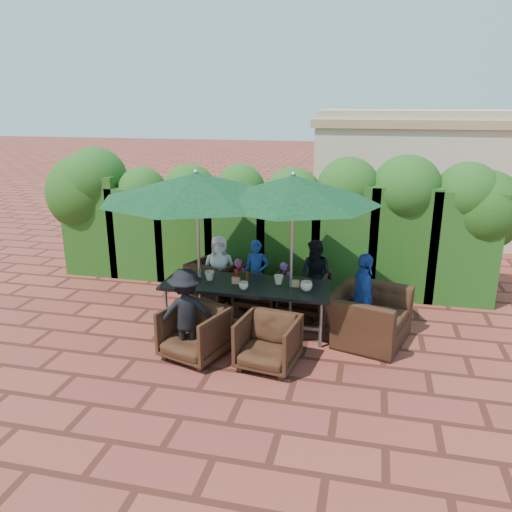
% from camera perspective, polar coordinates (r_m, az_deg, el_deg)
% --- Properties ---
extents(ground, '(80.00, 80.00, 0.00)m').
position_cam_1_polar(ground, '(7.75, -2.50, -8.71)').
color(ground, brown).
rests_on(ground, ground).
extents(dining_table, '(2.55, 0.90, 0.75)m').
position_cam_1_polar(dining_table, '(7.58, -1.10, -3.73)').
color(dining_table, black).
rests_on(dining_table, ground).
extents(umbrella_left, '(2.85, 2.85, 2.46)m').
position_cam_1_polar(umbrella_left, '(7.36, -6.83, 7.93)').
color(umbrella_left, gray).
rests_on(umbrella_left, ground).
extents(umbrella_right, '(2.50, 2.50, 2.46)m').
position_cam_1_polar(umbrella_right, '(7.08, 4.25, 7.63)').
color(umbrella_right, gray).
rests_on(umbrella_right, ground).
extents(chair_far_left, '(0.99, 0.96, 0.80)m').
position_cam_1_polar(chair_far_left, '(8.84, -4.73, -2.60)').
color(chair_far_left, black).
rests_on(chair_far_left, ground).
extents(chair_far_mid, '(0.83, 0.79, 0.76)m').
position_cam_1_polar(chair_far_mid, '(8.55, 0.40, -3.36)').
color(chair_far_mid, black).
rests_on(chair_far_mid, ground).
extents(chair_far_right, '(0.85, 0.81, 0.78)m').
position_cam_1_polar(chair_far_right, '(8.37, 5.56, -3.87)').
color(chair_far_right, black).
rests_on(chair_far_right, ground).
extents(chair_near_left, '(0.96, 0.93, 0.80)m').
position_cam_1_polar(chair_near_left, '(6.93, -7.06, -8.44)').
color(chair_near_left, black).
rests_on(chair_near_left, ground).
extents(chair_near_right, '(0.84, 0.80, 0.76)m').
position_cam_1_polar(chair_near_right, '(6.66, 1.39, -9.58)').
color(chair_near_right, black).
rests_on(chair_near_right, ground).
extents(chair_end_right, '(1.06, 1.34, 1.02)m').
position_cam_1_polar(chair_end_right, '(7.48, 12.78, -5.83)').
color(chair_end_right, black).
rests_on(chair_end_right, ground).
extents(adult_far_left, '(0.65, 0.47, 1.18)m').
position_cam_1_polar(adult_far_left, '(8.75, -4.21, -1.46)').
color(adult_far_left, white).
rests_on(adult_far_left, ground).
extents(adult_far_mid, '(0.45, 0.38, 1.17)m').
position_cam_1_polar(adult_far_mid, '(8.50, 0.04, -2.05)').
color(adult_far_mid, '#1B3F93').
rests_on(adult_far_mid, ground).
extents(adult_far_right, '(0.68, 0.55, 1.22)m').
position_cam_1_polar(adult_far_right, '(8.37, 6.86, -2.29)').
color(adult_far_right, black).
rests_on(adult_far_right, ground).
extents(adult_near_left, '(0.89, 0.66, 1.27)m').
position_cam_1_polar(adult_near_left, '(6.88, -7.98, -6.52)').
color(adult_near_left, black).
rests_on(adult_near_left, ground).
extents(adult_end_right, '(0.51, 0.83, 1.33)m').
position_cam_1_polar(adult_end_right, '(7.42, 12.14, -4.69)').
color(adult_end_right, '#1B3F93').
rests_on(adult_end_right, ground).
extents(child_left, '(0.36, 0.33, 0.82)m').
position_cam_1_polar(child_left, '(8.63, -1.96, -2.99)').
color(child_left, '#D64B80').
rests_on(child_left, ground).
extents(child_right, '(0.36, 0.33, 0.80)m').
position_cam_1_polar(child_right, '(8.50, 3.22, -3.37)').
color(child_right, '#8E55B9').
rests_on(child_right, ground).
extents(pedestrian_a, '(1.47, 1.38, 1.60)m').
position_cam_1_polar(pedestrian_a, '(11.30, 11.41, 3.60)').
color(pedestrian_a, green).
rests_on(pedestrian_a, ground).
extents(pedestrian_b, '(0.89, 0.68, 1.63)m').
position_cam_1_polar(pedestrian_b, '(11.45, 16.85, 3.47)').
color(pedestrian_b, '#D64B80').
rests_on(pedestrian_b, ground).
extents(pedestrian_c, '(1.11, 0.78, 1.59)m').
position_cam_1_polar(pedestrian_c, '(11.26, 20.06, 2.82)').
color(pedestrian_c, '#94949C').
rests_on(pedestrian_c, ground).
extents(cup_a, '(0.15, 0.15, 0.12)m').
position_cam_1_polar(cup_a, '(7.66, -7.99, -2.62)').
color(cup_a, beige).
rests_on(cup_a, dining_table).
extents(cup_b, '(0.15, 0.15, 0.14)m').
position_cam_1_polar(cup_b, '(7.73, -5.33, -2.24)').
color(cup_b, beige).
rests_on(cup_b, dining_table).
extents(cup_c, '(0.14, 0.14, 0.11)m').
position_cam_1_polar(cup_c, '(7.33, -1.41, -3.40)').
color(cup_c, beige).
rests_on(cup_c, dining_table).
extents(cup_d, '(0.15, 0.15, 0.14)m').
position_cam_1_polar(cup_d, '(7.54, 2.61, -2.71)').
color(cup_d, beige).
rests_on(cup_d, dining_table).
extents(cup_e, '(0.18, 0.18, 0.14)m').
position_cam_1_polar(cup_e, '(7.31, 5.77, -3.44)').
color(cup_e, beige).
rests_on(cup_e, dining_table).
extents(ketchup_bottle, '(0.04, 0.04, 0.17)m').
position_cam_1_polar(ketchup_bottle, '(7.65, -2.23, -2.29)').
color(ketchup_bottle, '#B20C0A').
rests_on(ketchup_bottle, dining_table).
extents(sauce_bottle, '(0.04, 0.04, 0.17)m').
position_cam_1_polar(sauce_bottle, '(7.60, -0.99, -2.40)').
color(sauce_bottle, '#4C230C').
rests_on(sauce_bottle, dining_table).
extents(serving_tray, '(0.35, 0.25, 0.02)m').
position_cam_1_polar(serving_tray, '(7.67, -8.08, -3.00)').
color(serving_tray, '#9B6F4B').
rests_on(serving_tray, dining_table).
extents(number_block_left, '(0.12, 0.06, 0.10)m').
position_cam_1_polar(number_block_left, '(7.56, -2.31, -2.81)').
color(number_block_left, tan).
rests_on(number_block_left, dining_table).
extents(number_block_right, '(0.12, 0.06, 0.10)m').
position_cam_1_polar(number_block_right, '(7.45, 4.55, -3.14)').
color(number_block_right, tan).
rests_on(number_block_right, dining_table).
extents(hedge_wall, '(9.10, 1.60, 2.55)m').
position_cam_1_polar(hedge_wall, '(9.47, 0.52, 4.87)').
color(hedge_wall, '#13330E').
rests_on(hedge_wall, ground).
extents(building, '(6.20, 3.08, 3.20)m').
position_cam_1_polar(building, '(13.91, 19.83, 8.82)').
color(building, beige).
rests_on(building, ground).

